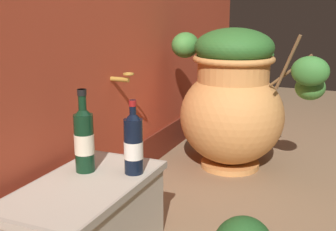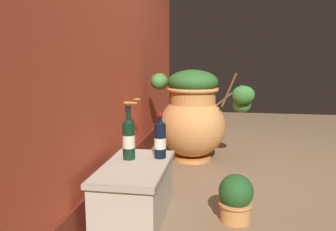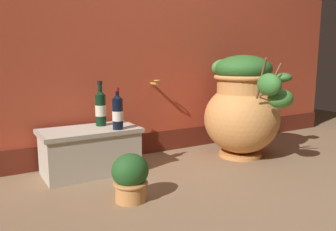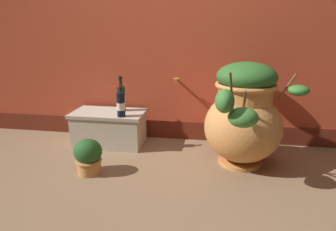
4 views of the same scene
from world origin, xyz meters
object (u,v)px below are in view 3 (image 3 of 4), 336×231
at_px(potted_shrub, 130,177).
at_px(wine_bottle_middle, 101,107).
at_px(terracotta_urn, 242,107).
at_px(wine_bottle_left, 118,111).

bearing_deg(potted_shrub, wine_bottle_middle, 84.23).
bearing_deg(wine_bottle_middle, potted_shrub, -95.77).
xyz_separation_m(terracotta_urn, potted_shrub, (-1.19, -0.36, -0.28)).
bearing_deg(wine_bottle_left, wine_bottle_middle, 106.82).
xyz_separation_m(wine_bottle_middle, potted_shrub, (-0.07, -0.67, -0.32)).
bearing_deg(wine_bottle_middle, terracotta_urn, -15.12).
height_order(terracotta_urn, wine_bottle_left, terracotta_urn).
height_order(terracotta_urn, potted_shrub, terracotta_urn).
height_order(wine_bottle_left, potted_shrub, wine_bottle_left).
bearing_deg(terracotta_urn, wine_bottle_middle, 164.88).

